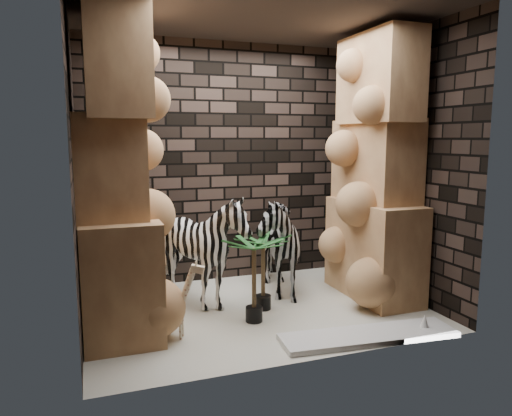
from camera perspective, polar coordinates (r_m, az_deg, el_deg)
name	(u,v)px	position (r m, az deg, el deg)	size (l,w,h in m)	color
floor	(257,310)	(5.18, 0.17, -12.12)	(3.50, 3.50, 0.00)	beige
ceiling	(258,16)	(4.99, 0.18, 22.12)	(3.50, 3.50, 0.00)	#352C28
wall_back	(224,163)	(6.05, -3.85, 5.39)	(3.50, 3.50, 0.00)	black
wall_front	(312,179)	(3.71, 6.73, 3.45)	(3.50, 3.50, 0.00)	black
wall_left	(75,174)	(4.58, -20.97, 3.88)	(3.00, 3.00, 0.00)	black
wall_right	(401,166)	(5.70, 17.04, 4.85)	(3.00, 3.00, 0.00)	black
rock_pillar_left	(115,173)	(4.58, -16.58, 4.09)	(0.68, 1.30, 3.00)	tan
rock_pillar_right	(376,167)	(5.51, 14.27, 4.85)	(0.58, 1.25, 3.00)	tan
zebra_right	(271,234)	(5.58, 1.76, -3.15)	(0.64, 1.18, 1.40)	white
zebra_left	(203,256)	(5.13, -6.37, -5.73)	(1.01, 1.25, 1.14)	white
giraffe_toy	(170,299)	(4.44, -10.27, -10.66)	(0.39, 0.13, 0.75)	beige
palm_front	(263,272)	(5.08, 0.86, -7.71)	(0.36, 0.36, 0.82)	#10460E
palm_back	(254,280)	(4.74, -0.24, -8.69)	(0.36, 0.36, 0.85)	#10460E
surfboard	(369,335)	(4.62, 13.40, -14.68)	(1.65, 0.40, 0.05)	white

